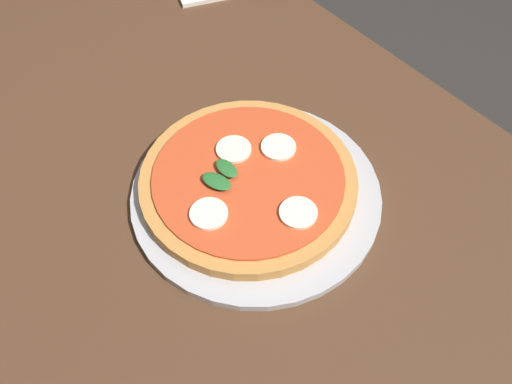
% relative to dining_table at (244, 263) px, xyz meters
% --- Properties ---
extents(dining_table, '(1.59, 0.83, 0.76)m').
position_rel_dining_table_xyz_m(dining_table, '(0.00, 0.00, 0.00)').
color(dining_table, '#4C301E').
rests_on(dining_table, ground_plane).
extents(serving_tray, '(0.34, 0.34, 0.01)m').
position_rel_dining_table_xyz_m(serving_tray, '(-0.03, 0.04, 0.11)').
color(serving_tray, '#B2B2B7').
rests_on(serving_tray, dining_table).
extents(pizza, '(0.29, 0.29, 0.03)m').
position_rel_dining_table_xyz_m(pizza, '(-0.04, 0.04, 0.12)').
color(pizza, '#C6843F').
rests_on(pizza, serving_tray).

